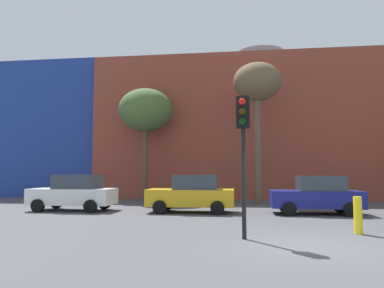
{
  "coord_description": "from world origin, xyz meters",
  "views": [
    {
      "loc": [
        -1.75,
        -9.32,
        1.82
      ],
      "look_at": [
        -4.33,
        10.51,
        3.4
      ],
      "focal_mm": 33.58,
      "sensor_mm": 36.0,
      "label": 1
    }
  ],
  "objects": [
    {
      "name": "ground_plane",
      "position": [
        0.0,
        0.0,
        0.0
      ],
      "size": [
        200.0,
        200.0,
        0.0
      ],
      "primitive_type": "plane",
      "color": "#47474C"
    },
    {
      "name": "building_backdrop",
      "position": [
        0.19,
        21.16,
        5.08
      ],
      "size": [
        42.84,
        13.18,
        12.0
      ],
      "color": "brown",
      "rests_on": "ground_plane"
    },
    {
      "name": "parked_car_0",
      "position": [
        -9.56,
        7.06,
        0.85
      ],
      "size": [
        3.93,
        1.93,
        1.7
      ],
      "rotation": [
        0.0,
        0.0,
        3.14
      ],
      "color": "white",
      "rests_on": "ground_plane"
    },
    {
      "name": "parked_car_1",
      "position": [
        -3.87,
        7.06,
        0.85
      ],
      "size": [
        3.93,
        1.93,
        1.7
      ],
      "rotation": [
        0.0,
        0.0,
        3.14
      ],
      "color": "gold",
      "rests_on": "ground_plane"
    },
    {
      "name": "parked_car_2",
      "position": [
        1.62,
        7.06,
        0.83
      ],
      "size": [
        3.83,
        1.88,
        1.66
      ],
      "rotation": [
        0.0,
        0.0,
        3.14
      ],
      "color": "navy",
      "rests_on": "ground_plane"
    },
    {
      "name": "traffic_light_island",
      "position": [
        -1.62,
        0.72,
        2.9
      ],
      "size": [
        0.39,
        0.38,
        3.95
      ],
      "rotation": [
        0.0,
        0.0,
        -1.7
      ],
      "color": "black",
      "rests_on": "ground_plane"
    },
    {
      "name": "bare_tree_0",
      "position": [
        -0.6,
        11.9,
        6.96
      ],
      "size": [
        2.84,
        2.84,
        8.31
      ],
      "color": "brown",
      "rests_on": "ground_plane"
    },
    {
      "name": "bare_tree_1",
      "position": [
        -7.67,
        13.01,
        5.77
      ],
      "size": [
        3.46,
        3.46,
        7.21
      ],
      "color": "brown",
      "rests_on": "ground_plane"
    },
    {
      "name": "bollard_yellow_0",
      "position": [
        1.75,
        1.99,
        0.55
      ],
      "size": [
        0.24,
        0.24,
        1.1
      ],
      "primitive_type": "cylinder",
      "color": "yellow",
      "rests_on": "ground_plane"
    }
  ]
}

